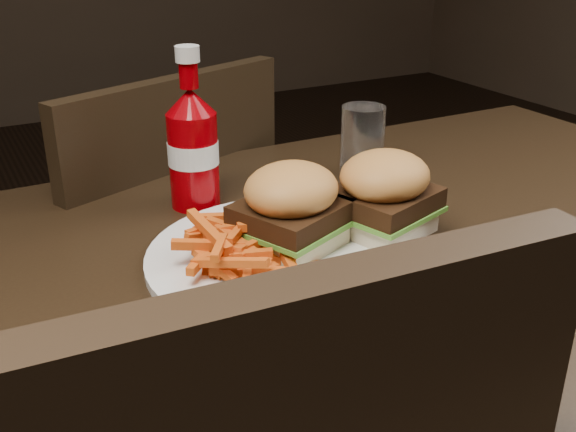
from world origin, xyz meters
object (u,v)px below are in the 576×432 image
tumbler (362,140)px  chair_far (122,304)px  ketchup_bottle (194,162)px  dining_table (389,263)px  plate (292,256)px

tumbler → chair_far: bearing=130.5°
ketchup_bottle → tumbler: bearing=-2.9°
dining_table → chair_far: 0.66m
plate → dining_table: bearing=-12.7°
plate → tumbler: bearing=40.5°
dining_table → plate: 0.12m
dining_table → plate: size_ratio=3.71×
plate → ketchup_bottle: (-0.04, 0.20, 0.06)m
ketchup_bottle → tumbler: (0.25, -0.01, -0.01)m
plate → tumbler: tumbler is taller
chair_far → ketchup_bottle: 0.51m
chair_far → plate: plate is taller
dining_table → chair_far: (-0.19, 0.55, -0.30)m
chair_far → dining_table: bearing=88.0°
ketchup_bottle → plate: bearing=-79.7°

